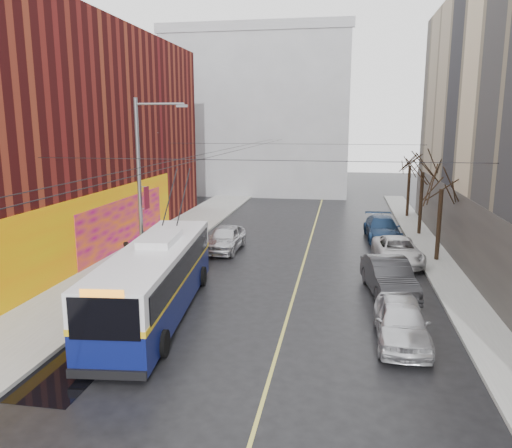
{
  "coord_description": "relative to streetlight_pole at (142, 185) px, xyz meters",
  "views": [
    {
      "loc": [
        3.53,
        -13.02,
        7.78
      ],
      "look_at": [
        -0.38,
        9.44,
        3.19
      ],
      "focal_mm": 35.0,
      "sensor_mm": 36.0,
      "label": 1
    }
  ],
  "objects": [
    {
      "name": "trolleybus",
      "position": [
        2.24,
        -4.39,
        -3.3
      ],
      "size": [
        3.69,
        11.86,
        5.55
      ],
      "rotation": [
        0.0,
        0.0,
        0.1
      ],
      "color": "#091049",
      "rests_on": "ground"
    },
    {
      "name": "puddle",
      "position": [
        0.97,
        -9.76,
        -4.84
      ],
      "size": [
        2.7,
        3.68,
        0.01
      ],
      "primitive_type": "cube",
      "color": "black",
      "rests_on": "ground"
    },
    {
      "name": "pedestrian_b",
      "position": [
        -1.46,
        1.03,
        -3.94
      ],
      "size": [
        0.85,
        0.92,
        1.52
      ],
      "primitive_type": "imported",
      "rotation": [
        0.0,
        0.0,
        1.11
      ],
      "color": "black",
      "rests_on": "sidewalk_left"
    },
    {
      "name": "streetlight_pole",
      "position": [
        0.0,
        0.0,
        0.0
      ],
      "size": [
        2.65,
        0.6,
        9.0
      ],
      "color": "slate",
      "rests_on": "ground"
    },
    {
      "name": "sidewalk_left",
      "position": [
        -1.86,
        2.0,
        -4.77
      ],
      "size": [
        4.0,
        60.0,
        0.15
      ],
      "primitive_type": "cube",
      "color": "gray",
      "rests_on": "ground"
    },
    {
      "name": "ground",
      "position": [
        6.14,
        -10.0,
        -4.85
      ],
      "size": [
        140.0,
        140.0,
        0.0
      ],
      "primitive_type": "plane",
      "color": "black",
      "rests_on": "ground"
    },
    {
      "name": "parked_car_d",
      "position": [
        12.45,
        11.18,
        -4.07
      ],
      "size": [
        2.49,
        5.48,
        1.56
      ],
      "primitive_type": "imported",
      "rotation": [
        0.0,
        0.0,
        0.06
      ],
      "color": "#162C4E",
      "rests_on": "ground"
    },
    {
      "name": "parked_car_b",
      "position": [
        11.94,
        -0.12,
        -4.02
      ],
      "size": [
        2.51,
        5.24,
        1.66
      ],
      "primitive_type": "imported",
      "rotation": [
        0.0,
        0.0,
        0.15
      ],
      "color": "#272729",
      "rests_on": "ground"
    },
    {
      "name": "parked_car_c",
      "position": [
        12.9,
        5.44,
        -4.14
      ],
      "size": [
        2.77,
        5.28,
        1.42
      ],
      "primitive_type": "imported",
      "rotation": [
        0.0,
        0.0,
        0.08
      ],
      "color": "silver",
      "rests_on": "ground"
    },
    {
      "name": "catenary_wires",
      "position": [
        3.6,
        4.77,
        1.4
      ],
      "size": [
        18.0,
        60.0,
        0.22
      ],
      "color": "black"
    },
    {
      "name": "building_far",
      "position": [
        0.14,
        34.99,
        4.17
      ],
      "size": [
        20.5,
        12.1,
        18.0
      ],
      "color": "gray",
      "rests_on": "ground"
    },
    {
      "name": "tree_near",
      "position": [
        15.14,
        6.0,
        0.13
      ],
      "size": [
        3.2,
        3.2,
        6.4
      ],
      "color": "black",
      "rests_on": "ground"
    },
    {
      "name": "lane_line",
      "position": [
        7.64,
        4.0,
        -4.84
      ],
      "size": [
        0.12,
        50.0,
        0.01
      ],
      "primitive_type": "cube",
      "color": "#BFB74C",
      "rests_on": "ground"
    },
    {
      "name": "sidewalk_right",
      "position": [
        15.14,
        2.0,
        -4.77
      ],
      "size": [
        2.0,
        60.0,
        0.15
      ],
      "primitive_type": "cube",
      "color": "gray",
      "rests_on": "ground"
    },
    {
      "name": "pedestrian_a",
      "position": [
        -0.88,
        2.1,
        -3.76
      ],
      "size": [
        0.66,
        0.8,
        1.87
      ],
      "primitive_type": "imported",
      "rotation": [
        0.0,
        0.0,
        1.21
      ],
      "color": "black",
      "rests_on": "sidewalk_left"
    },
    {
      "name": "tree_mid",
      "position": [
        15.14,
        13.0,
        0.41
      ],
      "size": [
        3.2,
        3.2,
        6.68
      ],
      "color": "black",
      "rests_on": "ground"
    },
    {
      "name": "tree_far",
      "position": [
        15.14,
        20.0,
        0.3
      ],
      "size": [
        3.2,
        3.2,
        6.57
      ],
      "color": "black",
      "rests_on": "ground"
    },
    {
      "name": "pigeons_flying",
      "position": [
        3.44,
        -0.25,
        2.27
      ],
      "size": [
        5.48,
        1.58,
        0.58
      ],
      "color": "slate"
    },
    {
      "name": "following_car",
      "position": [
        2.62,
        6.4,
        -4.05
      ],
      "size": [
        2.03,
        4.72,
        1.59
      ],
      "primitive_type": "imported",
      "rotation": [
        0.0,
        0.0,
        -0.03
      ],
      "color": "#BCBCC1",
      "rests_on": "ground"
    },
    {
      "name": "building_left",
      "position": [
        -9.85,
        3.99,
        2.14
      ],
      "size": [
        12.11,
        36.0,
        14.0
      ],
      "color": "#511010",
      "rests_on": "ground"
    },
    {
      "name": "parked_car_a",
      "position": [
        11.94,
        -5.44,
        -4.06
      ],
      "size": [
        1.89,
        4.61,
        1.57
      ],
      "primitive_type": "imported",
      "rotation": [
        0.0,
        0.0,
        -0.01
      ],
      "color": "silver",
      "rests_on": "ground"
    },
    {
      "name": "pedestrian_c",
      "position": [
        -0.36,
        1.97,
        -3.89
      ],
      "size": [
        0.87,
        1.17,
        1.61
      ],
      "primitive_type": "imported",
      "rotation": [
        0.0,
        0.0,
        1.86
      ],
      "color": "black",
      "rests_on": "sidewalk_left"
    }
  ]
}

